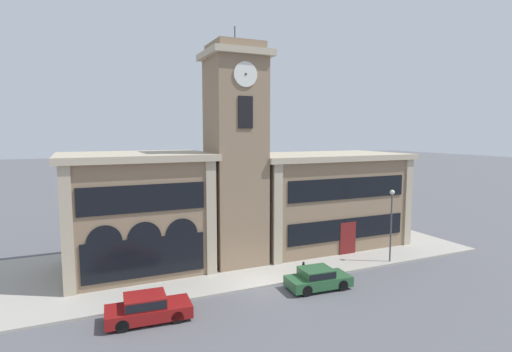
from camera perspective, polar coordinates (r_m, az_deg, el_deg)
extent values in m
plane|color=#56565B|center=(26.51, 1.50, -15.64)|extent=(300.00, 300.00, 0.00)
cube|color=#A39E93|center=(32.05, -3.59, -11.59)|extent=(39.08, 12.83, 0.15)
cube|color=#897056|center=(29.57, -2.94, 1.78)|extent=(3.80, 3.80, 15.17)
cube|color=tan|center=(30.00, -3.03, 16.83)|extent=(4.50, 4.50, 0.45)
cube|color=#897056|center=(30.10, -3.03, 17.81)|extent=(3.50, 3.50, 0.60)
cylinder|color=#4C4C51|center=(30.29, -3.04, 19.48)|extent=(0.10, 0.10, 1.20)
cylinder|color=silver|center=(27.96, -1.51, 14.34)|extent=(1.71, 0.10, 1.71)
cylinder|color=black|center=(27.89, -1.45, 14.36)|extent=(0.14, 0.04, 0.14)
cylinder|color=silver|center=(30.51, 0.51, 13.66)|extent=(0.10, 1.71, 1.71)
cylinder|color=black|center=(30.53, 0.63, 13.65)|extent=(0.04, 0.14, 0.14)
cube|color=black|center=(27.72, -1.50, 9.10)|extent=(1.06, 0.10, 2.20)
cube|color=#897056|center=(30.09, -16.76, -5.32)|extent=(9.59, 7.42, 7.97)
cube|color=tan|center=(29.56, -17.01, 2.70)|extent=(10.29, 8.12, 0.45)
cube|color=tan|center=(26.19, -25.41, -7.38)|extent=(0.70, 0.16, 7.97)
cube|color=tan|center=(27.42, -6.39, -6.21)|extent=(0.70, 0.16, 7.97)
cube|color=black|center=(26.12, -15.79, -3.11)|extent=(7.86, 0.10, 1.75)
cube|color=black|center=(27.00, -15.54, -11.16)|extent=(7.67, 0.10, 2.55)
cylinder|color=black|center=(26.41, -20.83, -8.85)|extent=(2.11, 0.06, 2.11)
cylinder|color=black|center=(26.64, -15.62, -8.54)|extent=(2.11, 0.06, 2.11)
cylinder|color=black|center=(27.08, -10.55, -8.17)|extent=(2.11, 0.06, 2.11)
cube|color=#897056|center=(35.74, 9.41, -3.64)|extent=(13.34, 7.42, 7.60)
cube|color=tan|center=(35.28, 9.52, 2.81)|extent=(14.04, 8.12, 0.45)
cube|color=tan|center=(29.38, 3.17, -5.71)|extent=(0.70, 0.16, 7.60)
cube|color=tan|center=(36.86, 20.93, -3.67)|extent=(0.70, 0.16, 7.60)
cube|color=black|center=(32.48, 13.12, -1.73)|extent=(10.94, 0.10, 1.67)
cube|color=maroon|center=(33.27, 12.96, -8.75)|extent=(1.50, 0.12, 2.74)
cube|color=black|center=(33.08, 12.98, -7.37)|extent=(10.94, 0.10, 1.70)
cube|color=maroon|center=(22.88, -15.08, -18.16)|extent=(4.50, 2.18, 0.64)
cube|color=maroon|center=(22.62, -15.59, -16.77)|extent=(2.21, 1.84, 0.59)
cube|color=black|center=(22.62, -15.59, -16.77)|extent=(2.13, 1.87, 0.44)
cylinder|color=black|center=(23.84, -11.86, -17.49)|extent=(0.68, 0.26, 0.67)
cylinder|color=black|center=(22.34, -11.18, -19.17)|extent=(0.68, 0.26, 0.67)
cylinder|color=black|center=(23.65, -18.72, -17.90)|extent=(0.68, 0.26, 0.67)
cylinder|color=black|center=(22.13, -18.57, -19.64)|extent=(0.68, 0.26, 0.67)
cube|color=#285633|center=(26.46, 8.89, -14.58)|extent=(4.16, 2.12, 0.63)
cube|color=#285633|center=(26.18, 8.60, -13.45)|extent=(2.05, 1.80, 0.52)
cube|color=black|center=(26.18, 8.60, -13.45)|extent=(1.97, 1.83, 0.39)
cylinder|color=black|center=(27.77, 10.36, -13.93)|extent=(0.72, 0.27, 0.71)
cylinder|color=black|center=(26.47, 12.24, -15.00)|extent=(0.72, 0.27, 0.71)
cylinder|color=black|center=(26.64, 5.57, -14.74)|extent=(0.72, 0.27, 0.71)
cylinder|color=black|center=(25.28, 7.26, -15.94)|extent=(0.72, 0.27, 0.71)
cylinder|color=#4C4C51|center=(31.91, 18.72, -7.08)|extent=(0.12, 0.12, 5.12)
sphere|color=silver|center=(31.41, 18.89, -2.21)|extent=(0.36, 0.36, 0.36)
cylinder|color=black|center=(27.88, 6.79, -13.24)|extent=(0.18, 0.18, 0.90)
sphere|color=black|center=(27.71, 6.80, -12.21)|extent=(0.16, 0.16, 0.16)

